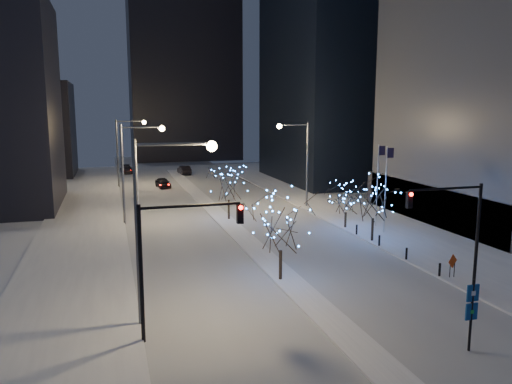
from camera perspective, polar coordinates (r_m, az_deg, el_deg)
name	(u,v)px	position (r m, az deg, el deg)	size (l,w,h in m)	color
ground	(328,318)	(28.83, 8.18, -14.12)	(160.00, 160.00, 0.00)	silver
road	(207,204)	(61.09, -5.60, -1.41)	(20.00, 130.00, 0.02)	#B1B7C1
median	(216,212)	(56.27, -4.64, -2.27)	(2.00, 80.00, 0.15)	silver
east_sidewalk	(380,222)	(52.44, 14.02, -3.39)	(10.00, 90.00, 0.15)	silver
west_sidewalk	(80,244)	(45.48, -19.52, -5.63)	(8.00, 90.00, 0.15)	silver
filler_west_far	(18,130)	(95.15, -25.59, 6.45)	(18.00, 16.00, 16.00)	black
horizon_block	(184,66)	(117.59, -8.27, 14.02)	(24.00, 14.00, 42.00)	black
street_lamp_w_near	(157,206)	(26.51, -11.22, -1.57)	(4.40, 0.56, 10.00)	#595E66
street_lamp_w_mid	(133,160)	(51.23, -13.87, 3.60)	(4.40, 0.56, 10.00)	#595E66
street_lamp_w_far	(124,143)	(76.13, -14.80, 5.40)	(4.40, 0.56, 10.00)	#595E66
street_lamp_east	(300,153)	(58.22, 5.06, 4.47)	(3.90, 0.56, 10.00)	#595E66
traffic_signal_west	(173,247)	(25.02, -9.51, -6.27)	(5.26, 0.43, 7.00)	black
traffic_signal_east	(457,221)	(32.78, 22.02, -3.08)	(5.26, 0.43, 7.00)	black
flagpoles	(382,181)	(48.44, 14.22, 1.24)	(1.35, 2.60, 8.00)	silver
bollards	(392,247)	(41.60, 15.31, -6.05)	(0.16, 12.16, 0.90)	black
car_near	(163,183)	(74.99, -10.58, 1.05)	(1.69, 4.20, 1.43)	black
car_mid	(184,170)	(89.50, -8.21, 2.50)	(1.65, 4.73, 1.56)	black
car_far	(127,169)	(93.19, -14.58, 2.53)	(2.03, 4.99, 1.45)	black
holiday_tree_median_near	(281,225)	(33.17, 2.86, -3.73)	(4.95, 4.95, 5.91)	black
holiday_tree_median_far	(229,185)	(51.58, -3.15, 0.82)	(5.61, 5.61, 5.50)	black
holiday_tree_plaza_near	(374,198)	(44.14, 13.29, -0.66)	(5.62, 5.62, 5.94)	black
holiday_tree_plaza_far	(346,199)	(48.78, 10.26, -0.78)	(3.75, 3.75, 4.37)	black
wayfinding_sign	(472,307)	(26.30, 23.44, -12.02)	(0.64, 0.12, 3.60)	black
construction_sign	(453,263)	(36.75, 21.55, -7.59)	(0.94, 0.38, 1.62)	black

